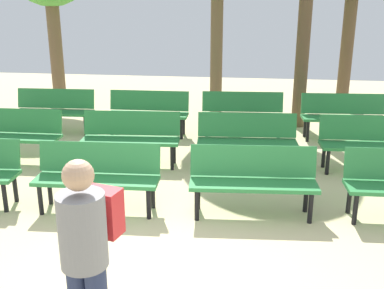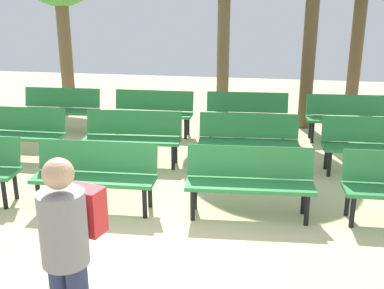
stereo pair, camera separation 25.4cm
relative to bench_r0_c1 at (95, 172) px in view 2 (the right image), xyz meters
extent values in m
plane|color=beige|center=(1.07, -1.50, -0.50)|extent=(24.00, 24.00, 0.00)
cylinder|color=black|center=(-1.18, -0.26, -0.30)|extent=(0.06, 0.06, 0.40)
cylinder|color=black|center=(-1.20, 0.06, -0.30)|extent=(0.06, 0.06, 0.40)
cube|color=#2D8442|center=(0.00, -0.08, -0.07)|extent=(1.62, 0.51, 0.05)
cube|color=#2D8442|center=(-0.01, 0.12, 0.17)|extent=(1.60, 0.20, 0.40)
cylinder|color=black|center=(-0.69, -0.27, -0.30)|extent=(0.06, 0.06, 0.40)
cylinder|color=black|center=(0.71, -0.20, -0.30)|extent=(0.06, 0.06, 0.40)
cylinder|color=black|center=(-0.70, 0.05, -0.30)|extent=(0.06, 0.06, 0.40)
cylinder|color=black|center=(0.70, 0.12, -0.30)|extent=(0.06, 0.06, 0.40)
cube|color=#2D8442|center=(2.00, 0.05, -0.07)|extent=(1.63, 0.56, 0.05)
cube|color=#2D8442|center=(1.99, 0.25, 0.17)|extent=(1.60, 0.24, 0.40)
cylinder|color=black|center=(1.32, -0.16, -0.30)|extent=(0.06, 0.06, 0.40)
cylinder|color=black|center=(2.71, -0.06, -0.30)|extent=(0.06, 0.06, 0.40)
cylinder|color=black|center=(1.29, 0.16, -0.30)|extent=(0.06, 0.06, 0.40)
cylinder|color=black|center=(2.69, 0.26, -0.30)|extent=(0.06, 0.06, 0.40)
cylinder|color=black|center=(3.25, -0.02, -0.30)|extent=(0.06, 0.06, 0.40)
cylinder|color=black|center=(3.24, 0.30, -0.30)|extent=(0.06, 0.06, 0.40)
cube|color=#2D8442|center=(-2.01, 1.56, -0.07)|extent=(1.61, 0.47, 0.05)
cube|color=#2D8442|center=(-2.01, 1.76, 0.17)|extent=(1.60, 0.15, 0.40)
cylinder|color=black|center=(-1.31, 1.41, -0.30)|extent=(0.06, 0.06, 0.40)
cylinder|color=black|center=(-1.31, 1.73, -0.30)|extent=(0.06, 0.06, 0.40)
cube|color=#2D8442|center=(-0.01, 1.65, -0.07)|extent=(1.63, 0.55, 0.05)
cube|color=#2D8442|center=(-0.02, 1.85, 0.17)|extent=(1.60, 0.24, 0.40)
cylinder|color=black|center=(-0.69, 1.44, -0.30)|extent=(0.06, 0.06, 0.40)
cylinder|color=black|center=(0.70, 1.54, -0.30)|extent=(0.06, 0.06, 0.40)
cylinder|color=black|center=(-0.72, 1.76, -0.30)|extent=(0.06, 0.06, 0.40)
cylinder|color=black|center=(0.68, 1.86, -0.30)|extent=(0.06, 0.06, 0.40)
cube|color=#2D8442|center=(1.89, 1.78, -0.07)|extent=(1.63, 0.55, 0.05)
cube|color=#2D8442|center=(1.88, 1.98, 0.17)|extent=(1.60, 0.24, 0.40)
cylinder|color=black|center=(1.20, 1.57, -0.30)|extent=(0.06, 0.06, 0.40)
cylinder|color=black|center=(2.60, 1.67, -0.30)|extent=(0.06, 0.06, 0.40)
cylinder|color=black|center=(1.18, 1.89, -0.30)|extent=(0.06, 0.06, 0.40)
cylinder|color=black|center=(2.58, 1.99, -0.30)|extent=(0.06, 0.06, 0.40)
cube|color=#2D8442|center=(3.85, 1.86, -0.07)|extent=(1.62, 0.53, 0.05)
cube|color=#2D8442|center=(3.83, 2.06, 0.17)|extent=(1.60, 0.22, 0.40)
cylinder|color=black|center=(3.16, 1.66, -0.30)|extent=(0.06, 0.06, 0.40)
cylinder|color=black|center=(3.14, 1.98, -0.30)|extent=(0.06, 0.06, 0.40)
cube|color=#2D8442|center=(-2.05, 3.31, -0.07)|extent=(1.62, 0.51, 0.05)
cube|color=#2D8442|center=(-2.06, 3.51, 0.17)|extent=(1.60, 0.19, 0.40)
cylinder|color=black|center=(-2.74, 3.12, -0.30)|extent=(0.06, 0.06, 0.40)
cylinder|color=black|center=(-1.34, 3.19, -0.30)|extent=(0.06, 0.06, 0.40)
cylinder|color=black|center=(-2.76, 3.44, -0.30)|extent=(0.06, 0.06, 0.40)
cylinder|color=black|center=(-1.36, 3.51, -0.30)|extent=(0.06, 0.06, 0.40)
cube|color=#2D8442|center=(-0.11, 3.38, -0.07)|extent=(1.61, 0.47, 0.05)
cube|color=#2D8442|center=(-0.11, 3.58, 0.17)|extent=(1.60, 0.15, 0.40)
cylinder|color=black|center=(-0.81, 3.21, -0.30)|extent=(0.06, 0.06, 0.40)
cylinder|color=black|center=(0.59, 3.24, -0.30)|extent=(0.06, 0.06, 0.40)
cylinder|color=black|center=(-0.81, 3.53, -0.30)|extent=(0.06, 0.06, 0.40)
cylinder|color=black|center=(0.59, 3.56, -0.30)|extent=(0.06, 0.06, 0.40)
cube|color=#2D8442|center=(1.76, 3.52, -0.07)|extent=(1.63, 0.54, 0.05)
cube|color=#2D8442|center=(1.75, 3.71, 0.17)|extent=(1.60, 0.23, 0.40)
cylinder|color=black|center=(1.08, 3.31, -0.30)|extent=(0.06, 0.06, 0.40)
cylinder|color=black|center=(2.47, 3.40, -0.30)|extent=(0.06, 0.06, 0.40)
cylinder|color=black|center=(1.06, 3.63, -0.30)|extent=(0.06, 0.06, 0.40)
cylinder|color=black|center=(2.45, 3.72, -0.30)|extent=(0.06, 0.06, 0.40)
cube|color=#2D8442|center=(3.71, 3.60, -0.07)|extent=(1.63, 0.55, 0.05)
cube|color=#2D8442|center=(3.70, 3.80, 0.17)|extent=(1.60, 0.23, 0.40)
cylinder|color=black|center=(3.03, 3.39, -0.30)|extent=(0.06, 0.06, 0.40)
cylinder|color=black|center=(3.00, 3.71, -0.30)|extent=(0.06, 0.06, 0.40)
cylinder|color=black|center=(4.40, 3.81, -0.30)|extent=(0.06, 0.06, 0.40)
cylinder|color=brown|center=(1.09, 5.24, 1.18)|extent=(0.28, 0.28, 3.36)
cylinder|color=brown|center=(4.18, 6.51, 1.05)|extent=(0.30, 0.30, 3.11)
cylinder|color=brown|center=(-3.08, 6.05, 0.91)|extent=(0.33, 0.33, 2.84)
cylinder|color=brown|center=(2.93, 4.51, 0.87)|extent=(0.27, 0.27, 2.76)
cylinder|color=gray|center=(0.81, -2.61, 0.62)|extent=(0.41, 0.41, 0.55)
sphere|color=tan|center=(0.81, -2.61, 1.04)|extent=(0.22, 0.22, 0.22)
cube|color=red|center=(0.87, -2.36, 0.65)|extent=(0.32, 0.24, 0.36)
camera|label=1|loc=(1.95, -5.39, 2.19)|focal=43.44mm
camera|label=2|loc=(2.20, -5.35, 2.19)|focal=43.44mm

